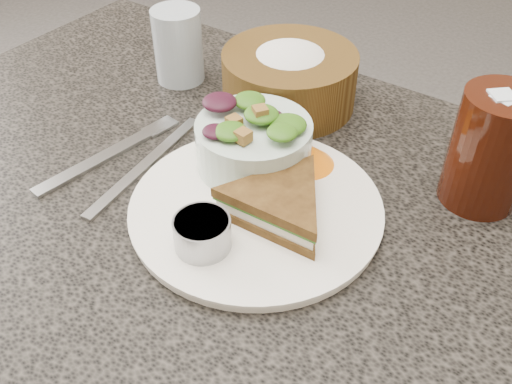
{
  "coord_description": "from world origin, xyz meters",
  "views": [
    {
      "loc": [
        0.31,
        -0.37,
        1.18
      ],
      "look_at": [
        0.04,
        0.01,
        0.78
      ],
      "focal_mm": 40.0,
      "sensor_mm": 36.0,
      "label": 1
    }
  ],
  "objects_px": {
    "dinner_plate": "(256,209)",
    "dressing_ramekin": "(202,234)",
    "sandwich": "(280,204)",
    "salad_bowl": "(254,137)",
    "cola_glass": "(492,145)",
    "water_glass": "(178,46)",
    "dining_table": "(229,380)",
    "bread_basket": "(290,70)"
  },
  "relations": [
    {
      "from": "sandwich",
      "to": "bread_basket",
      "type": "relative_size",
      "value": 0.79
    },
    {
      "from": "dining_table",
      "to": "cola_glass",
      "type": "bearing_deg",
      "value": 36.5
    },
    {
      "from": "bread_basket",
      "to": "water_glass",
      "type": "bearing_deg",
      "value": -168.97
    },
    {
      "from": "dinner_plate",
      "to": "sandwich",
      "type": "xyz_separation_m",
      "value": [
        0.03,
        -0.0,
        0.02
      ]
    },
    {
      "from": "cola_glass",
      "to": "water_glass",
      "type": "distance_m",
      "value": 0.45
    },
    {
      "from": "dinner_plate",
      "to": "cola_glass",
      "type": "distance_m",
      "value": 0.26
    },
    {
      "from": "dinner_plate",
      "to": "sandwich",
      "type": "height_order",
      "value": "sandwich"
    },
    {
      "from": "sandwich",
      "to": "dining_table",
      "type": "bearing_deg",
      "value": -177.04
    },
    {
      "from": "bread_basket",
      "to": "water_glass",
      "type": "distance_m",
      "value": 0.17
    },
    {
      "from": "salad_bowl",
      "to": "cola_glass",
      "type": "xyz_separation_m",
      "value": [
        0.23,
        0.11,
        0.02
      ]
    },
    {
      "from": "dining_table",
      "to": "bread_basket",
      "type": "distance_m",
      "value": 0.48
    },
    {
      "from": "dining_table",
      "to": "dressing_ramekin",
      "type": "xyz_separation_m",
      "value": [
        0.04,
        -0.07,
        0.4
      ]
    },
    {
      "from": "sandwich",
      "to": "salad_bowl",
      "type": "bearing_deg",
      "value": 139.24
    },
    {
      "from": "water_glass",
      "to": "salad_bowl",
      "type": "bearing_deg",
      "value": -28.99
    },
    {
      "from": "cola_glass",
      "to": "dinner_plate",
      "type": "bearing_deg",
      "value": -139.11
    },
    {
      "from": "bread_basket",
      "to": "dressing_ramekin",
      "type": "bearing_deg",
      "value": -74.14
    },
    {
      "from": "cola_glass",
      "to": "water_glass",
      "type": "relative_size",
      "value": 1.37
    },
    {
      "from": "dinner_plate",
      "to": "bread_basket",
      "type": "relative_size",
      "value": 1.5
    },
    {
      "from": "dining_table",
      "to": "cola_glass",
      "type": "height_order",
      "value": "cola_glass"
    },
    {
      "from": "sandwich",
      "to": "water_glass",
      "type": "xyz_separation_m",
      "value": [
        -0.29,
        0.18,
        0.02
      ]
    },
    {
      "from": "dining_table",
      "to": "water_glass",
      "type": "height_order",
      "value": "water_glass"
    },
    {
      "from": "dressing_ramekin",
      "to": "cola_glass",
      "type": "height_order",
      "value": "cola_glass"
    },
    {
      "from": "bread_basket",
      "to": "water_glass",
      "type": "height_order",
      "value": "water_glass"
    },
    {
      "from": "sandwich",
      "to": "cola_glass",
      "type": "xyz_separation_m",
      "value": [
        0.16,
        0.17,
        0.04
      ]
    },
    {
      "from": "sandwich",
      "to": "cola_glass",
      "type": "height_order",
      "value": "cola_glass"
    },
    {
      "from": "dinner_plate",
      "to": "bread_basket",
      "type": "height_order",
      "value": "bread_basket"
    },
    {
      "from": "dressing_ramekin",
      "to": "salad_bowl",
      "type": "bearing_deg",
      "value": 104.1
    },
    {
      "from": "cola_glass",
      "to": "water_glass",
      "type": "bearing_deg",
      "value": 178.33
    },
    {
      "from": "dining_table",
      "to": "bread_basket",
      "type": "xyz_separation_m",
      "value": [
        -0.05,
        0.22,
        0.43
      ]
    },
    {
      "from": "bread_basket",
      "to": "dining_table",
      "type": "bearing_deg",
      "value": -78.1
    },
    {
      "from": "dressing_ramekin",
      "to": "bread_basket",
      "type": "xyz_separation_m",
      "value": [
        -0.08,
        0.29,
        0.02
      ]
    },
    {
      "from": "dining_table",
      "to": "dressing_ramekin",
      "type": "distance_m",
      "value": 0.41
    },
    {
      "from": "cola_glass",
      "to": "water_glass",
      "type": "xyz_separation_m",
      "value": [
        -0.45,
        0.01,
        -0.02
      ]
    },
    {
      "from": "dining_table",
      "to": "sandwich",
      "type": "relative_size",
      "value": 7.01
    },
    {
      "from": "dinner_plate",
      "to": "dining_table",
      "type": "bearing_deg",
      "value": -168.25
    },
    {
      "from": "salad_bowl",
      "to": "dressing_ramekin",
      "type": "relative_size",
      "value": 2.32
    },
    {
      "from": "dinner_plate",
      "to": "dressing_ramekin",
      "type": "bearing_deg",
      "value": -96.0
    },
    {
      "from": "dressing_ramekin",
      "to": "cola_glass",
      "type": "distance_m",
      "value": 0.32
    },
    {
      "from": "sandwich",
      "to": "salad_bowl",
      "type": "distance_m",
      "value": 0.1
    },
    {
      "from": "salad_bowl",
      "to": "water_glass",
      "type": "xyz_separation_m",
      "value": [
        -0.22,
        0.12,
        0.0
      ]
    },
    {
      "from": "sandwich",
      "to": "salad_bowl",
      "type": "xyz_separation_m",
      "value": [
        -0.08,
        0.06,
        0.02
      ]
    },
    {
      "from": "dinner_plate",
      "to": "dressing_ramekin",
      "type": "distance_m",
      "value": 0.08
    }
  ]
}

